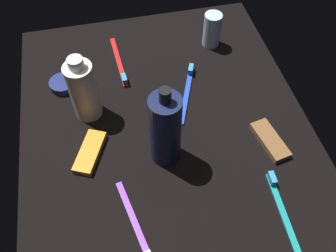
{
  "coord_description": "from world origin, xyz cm",
  "views": [
    {
      "loc": [
        43.5,
        -9.73,
        64.61
      ],
      "look_at": [
        0.0,
        0.0,
        3.0
      ],
      "focal_mm": 37.99,
      "sensor_mm": 36.0,
      "label": 1
    }
  ],
  "objects_px": {
    "toothbrush_red": "(119,63)",
    "bodywash_bottle": "(83,90)",
    "lotion_bottle": "(165,130)",
    "snack_bar_brown": "(270,140)",
    "snack_bar_orange": "(90,152)",
    "toothbrush_teal": "(283,210)",
    "toothbrush_blue": "(187,90)",
    "toothbrush_purple": "(137,227)",
    "cream_tin_left": "(63,84)",
    "deodorant_stick": "(212,30)"
  },
  "relations": [
    {
      "from": "toothbrush_teal",
      "to": "toothbrush_red",
      "type": "xyz_separation_m",
      "value": [
        -0.46,
        -0.25,
        0.0
      ]
    },
    {
      "from": "lotion_bottle",
      "to": "toothbrush_blue",
      "type": "xyz_separation_m",
      "value": [
        -0.16,
        0.09,
        -0.08
      ]
    },
    {
      "from": "lotion_bottle",
      "to": "bodywash_bottle",
      "type": "xyz_separation_m",
      "value": [
        -0.15,
        -0.15,
        -0.01
      ]
    },
    {
      "from": "toothbrush_purple",
      "to": "toothbrush_blue",
      "type": "relative_size",
      "value": 1.04
    },
    {
      "from": "deodorant_stick",
      "to": "cream_tin_left",
      "type": "distance_m",
      "value": 0.4
    },
    {
      "from": "deodorant_stick",
      "to": "snack_bar_orange",
      "type": "xyz_separation_m",
      "value": [
        0.28,
        -0.35,
        -0.04
      ]
    },
    {
      "from": "toothbrush_purple",
      "to": "snack_bar_orange",
      "type": "xyz_separation_m",
      "value": [
        -0.18,
        -0.07,
        0.0
      ]
    },
    {
      "from": "lotion_bottle",
      "to": "toothbrush_red",
      "type": "xyz_separation_m",
      "value": [
        -0.29,
        -0.06,
        -0.08
      ]
    },
    {
      "from": "lotion_bottle",
      "to": "snack_bar_orange",
      "type": "xyz_separation_m",
      "value": [
        -0.04,
        -0.16,
        -0.08
      ]
    },
    {
      "from": "bodywash_bottle",
      "to": "deodorant_stick",
      "type": "height_order",
      "value": "bodywash_bottle"
    },
    {
      "from": "snack_bar_orange",
      "to": "deodorant_stick",
      "type": "bearing_deg",
      "value": 153.75
    },
    {
      "from": "lotion_bottle",
      "to": "toothbrush_blue",
      "type": "bearing_deg",
      "value": 151.21
    },
    {
      "from": "snack_bar_brown",
      "to": "snack_bar_orange",
      "type": "height_order",
      "value": "same"
    },
    {
      "from": "lotion_bottle",
      "to": "snack_bar_brown",
      "type": "distance_m",
      "value": 0.24
    },
    {
      "from": "toothbrush_purple",
      "to": "toothbrush_teal",
      "type": "bearing_deg",
      "value": 84.46
    },
    {
      "from": "bodywash_bottle",
      "to": "cream_tin_left",
      "type": "xyz_separation_m",
      "value": [
        -0.09,
        -0.05,
        -0.07
      ]
    },
    {
      "from": "lotion_bottle",
      "to": "bodywash_bottle",
      "type": "relative_size",
      "value": 1.23
    },
    {
      "from": "toothbrush_blue",
      "to": "toothbrush_purple",
      "type": "bearing_deg",
      "value": -29.72
    },
    {
      "from": "lotion_bottle",
      "to": "toothbrush_teal",
      "type": "bearing_deg",
      "value": 47.76
    },
    {
      "from": "deodorant_stick",
      "to": "snack_bar_brown",
      "type": "height_order",
      "value": "deodorant_stick"
    },
    {
      "from": "toothbrush_red",
      "to": "snack_bar_orange",
      "type": "bearing_deg",
      "value": -21.24
    },
    {
      "from": "toothbrush_red",
      "to": "bodywash_bottle",
      "type": "bearing_deg",
      "value": -33.07
    },
    {
      "from": "lotion_bottle",
      "to": "toothbrush_teal",
      "type": "height_order",
      "value": "lotion_bottle"
    },
    {
      "from": "cream_tin_left",
      "to": "toothbrush_red",
      "type": "bearing_deg",
      "value": 107.19
    },
    {
      "from": "toothbrush_purple",
      "to": "toothbrush_teal",
      "type": "relative_size",
      "value": 0.99
    },
    {
      "from": "toothbrush_blue",
      "to": "toothbrush_red",
      "type": "height_order",
      "value": "same"
    },
    {
      "from": "deodorant_stick",
      "to": "toothbrush_teal",
      "type": "xyz_separation_m",
      "value": [
        0.49,
        -0.0,
        -0.04
      ]
    },
    {
      "from": "bodywash_bottle",
      "to": "toothbrush_blue",
      "type": "relative_size",
      "value": 0.97
    },
    {
      "from": "toothbrush_blue",
      "to": "toothbrush_red",
      "type": "relative_size",
      "value": 0.95
    },
    {
      "from": "toothbrush_teal",
      "to": "snack_bar_orange",
      "type": "relative_size",
      "value": 1.73
    },
    {
      "from": "toothbrush_red",
      "to": "snack_bar_brown",
      "type": "bearing_deg",
      "value": 42.82
    },
    {
      "from": "deodorant_stick",
      "to": "toothbrush_red",
      "type": "xyz_separation_m",
      "value": [
        0.03,
        -0.25,
        -0.04
      ]
    },
    {
      "from": "snack_bar_orange",
      "to": "lotion_bottle",
      "type": "bearing_deg",
      "value": 102.26
    },
    {
      "from": "lotion_bottle",
      "to": "cream_tin_left",
      "type": "bearing_deg",
      "value": -140.32
    },
    {
      "from": "lotion_bottle",
      "to": "cream_tin_left",
      "type": "height_order",
      "value": "lotion_bottle"
    },
    {
      "from": "snack_bar_orange",
      "to": "toothbrush_red",
      "type": "bearing_deg",
      "value": -176.21
    },
    {
      "from": "deodorant_stick",
      "to": "toothbrush_blue",
      "type": "relative_size",
      "value": 0.54
    },
    {
      "from": "lotion_bottle",
      "to": "bodywash_bottle",
      "type": "height_order",
      "value": "lotion_bottle"
    },
    {
      "from": "toothbrush_red",
      "to": "cream_tin_left",
      "type": "distance_m",
      "value": 0.15
    },
    {
      "from": "toothbrush_purple",
      "to": "toothbrush_teal",
      "type": "distance_m",
      "value": 0.28
    },
    {
      "from": "snack_bar_brown",
      "to": "snack_bar_orange",
      "type": "distance_m",
      "value": 0.39
    },
    {
      "from": "deodorant_stick",
      "to": "toothbrush_blue",
      "type": "bearing_deg",
      "value": -34.11
    },
    {
      "from": "toothbrush_blue",
      "to": "cream_tin_left",
      "type": "bearing_deg",
      "value": -105.75
    },
    {
      "from": "snack_bar_orange",
      "to": "toothbrush_blue",
      "type": "bearing_deg",
      "value": 142.27
    },
    {
      "from": "snack_bar_brown",
      "to": "toothbrush_purple",
      "type": "bearing_deg",
      "value": -78.6
    },
    {
      "from": "toothbrush_blue",
      "to": "toothbrush_teal",
      "type": "bearing_deg",
      "value": 16.91
    },
    {
      "from": "lotion_bottle",
      "to": "cream_tin_left",
      "type": "relative_size",
      "value": 3.23
    },
    {
      "from": "toothbrush_purple",
      "to": "snack_bar_brown",
      "type": "distance_m",
      "value": 0.34
    },
    {
      "from": "bodywash_bottle",
      "to": "toothbrush_teal",
      "type": "bearing_deg",
      "value": 46.27
    },
    {
      "from": "bodywash_bottle",
      "to": "lotion_bottle",
      "type": "bearing_deg",
      "value": 44.45
    }
  ]
}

